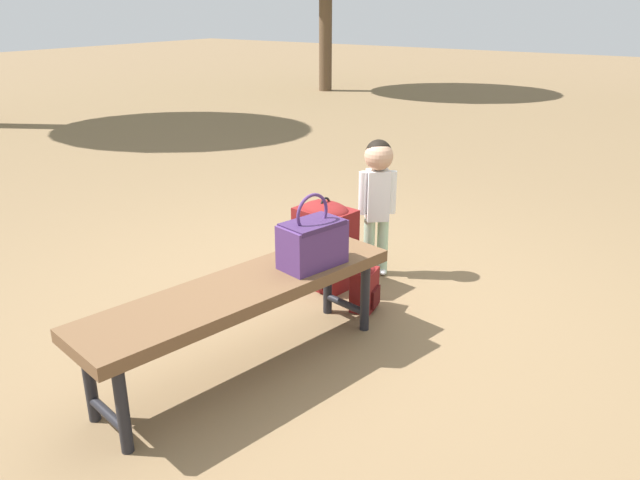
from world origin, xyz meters
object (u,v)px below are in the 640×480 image
park_bench (242,296)px  child_standing (378,187)px  handbag (312,241)px  backpack_small (365,287)px  backpack_large (325,242)px

park_bench → child_standing: bearing=2.3°
handbag → park_bench: bearing=159.1°
handbag → child_standing: (0.98, 0.19, 0.01)m
park_bench → handbag: handbag is taller
child_standing → backpack_small: 0.68m
child_standing → backpack_large: (-0.32, 0.17, -0.30)m
park_bench → backpack_small: 0.92m
backpack_large → backpack_small: (-0.15, -0.37, -0.14)m
backpack_small → child_standing: bearing=22.9°
backpack_large → backpack_small: size_ratio=2.03×
child_standing → backpack_small: (-0.48, -0.20, -0.44)m
park_bench → backpack_large: 1.05m
handbag → backpack_large: 0.81m
backpack_large → handbag: bearing=-150.8°
child_standing → handbag: bearing=-168.8°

